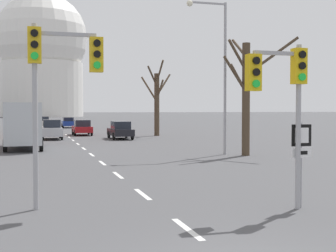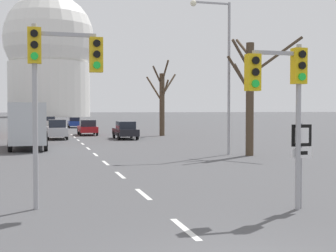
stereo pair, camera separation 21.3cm
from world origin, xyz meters
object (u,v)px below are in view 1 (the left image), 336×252
object	(u,v)px
traffic_signal_near_right	(283,85)
street_lamp_right	(218,62)
route_sign_post	(301,150)
sedan_mid_centre	(52,130)
traffic_signal_near_left	(57,70)
sedan_far_left	(68,122)
sedan_near_left	(44,122)
sedan_far_right	(30,124)
sedan_distant_centre	(120,130)
delivery_truck	(24,124)
sedan_near_right	(82,127)

from	to	relation	value
traffic_signal_near_right	street_lamp_right	bearing A→B (deg)	74.16
route_sign_post	sedan_mid_centre	size ratio (longest dim) A/B	0.54
traffic_signal_near_left	sedan_far_left	xyz separation A→B (m)	(4.28, 56.66, -3.01)
sedan_near_left	sedan_far_right	world-z (taller)	sedan_near_left
traffic_signal_near_right	sedan_distant_centre	xyz separation A→B (m)	(1.20, 30.85, -2.54)
sedan_near_left	sedan_distant_centre	bearing A→B (deg)	-76.75
traffic_signal_near_left	delivery_truck	distance (m)	20.48
traffic_signal_near_right	sedan_near_right	size ratio (longest dim) A/B	1.03
street_lamp_right	sedan_far_left	xyz separation A→B (m)	(-5.71, 43.77, -4.75)
sedan_mid_centre	sedan_far_left	distance (m)	26.52
traffic_signal_near_right	sedan_far_left	size ratio (longest dim) A/B	1.00
sedan_near_right	traffic_signal_near_left	bearing A→B (deg)	-96.72
street_lamp_right	sedan_near_left	distance (m)	43.73
sedan_near_left	sedan_far_left	world-z (taller)	sedan_near_left
sedan_near_left	sedan_far_right	size ratio (longest dim) A/B	0.90
traffic_signal_near_left	sedan_distant_centre	xyz separation A→B (m)	(7.00, 28.98, -2.97)
traffic_signal_near_left	sedan_near_right	distance (m)	36.62
traffic_signal_near_right	sedan_near_right	bearing A→B (deg)	92.29
traffic_signal_near_right	delivery_truck	size ratio (longest dim) A/B	0.62
sedan_near_right	sedan_far_left	bearing A→B (deg)	89.99
sedan_distant_centre	street_lamp_right	bearing A→B (deg)	-79.48
sedan_near_left	sedan_near_right	distance (m)	19.46
traffic_signal_near_right	sedan_mid_centre	distance (m)	32.67
sedan_mid_centre	delivery_truck	distance (m)	10.29
sedan_near_left	sedan_mid_centre	distance (m)	25.04
route_sign_post	sedan_near_left	size ratio (longest dim) A/B	0.60
route_sign_post	sedan_distant_centre	distance (m)	30.76
sedan_near_left	sedan_near_right	size ratio (longest dim) A/B	0.91
route_sign_post	delivery_truck	xyz separation A→B (m)	(-7.68, 22.10, 0.11)
sedan_near_left	sedan_distant_centre	xyz separation A→B (m)	(6.22, -26.41, -0.04)
traffic_signal_near_left	street_lamp_right	world-z (taller)	street_lamp_right
sedan_mid_centre	sedan_far_right	distance (m)	18.78
sedan_near_right	sedan_mid_centre	bearing A→B (deg)	-119.22
sedan_far_right	delivery_truck	size ratio (longest dim) A/B	0.61
route_sign_post	sedan_distant_centre	size ratio (longest dim) A/B	0.52
sedan_far_left	street_lamp_right	bearing A→B (deg)	-82.57
traffic_signal_near_right	sedan_mid_centre	size ratio (longest dim) A/B	1.03
street_lamp_right	delivery_truck	xyz separation A→B (m)	(-11.23, 7.45, -3.83)
street_lamp_right	delivery_truck	world-z (taller)	street_lamp_right
traffic_signal_near_right	route_sign_post	bearing A→B (deg)	9.33
sedan_far_left	delivery_truck	distance (m)	36.75
street_lamp_right	route_sign_post	bearing A→B (deg)	-103.60
sedan_near_right	sedan_far_right	world-z (taller)	sedan_far_right
traffic_signal_near_right	traffic_signal_near_left	bearing A→B (deg)	162.11
traffic_signal_near_left	sedan_distant_centre	distance (m)	29.96
traffic_signal_near_right	sedan_far_right	distance (m)	51.42
traffic_signal_near_right	traffic_signal_near_left	xyz separation A→B (m)	(-5.80, 1.87, 0.44)
sedan_near_right	sedan_far_right	bearing A→B (deg)	112.54
sedan_distant_centre	sedan_far_right	bearing A→B (deg)	111.83
traffic_signal_near_left	street_lamp_right	size ratio (longest dim) A/B	0.55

